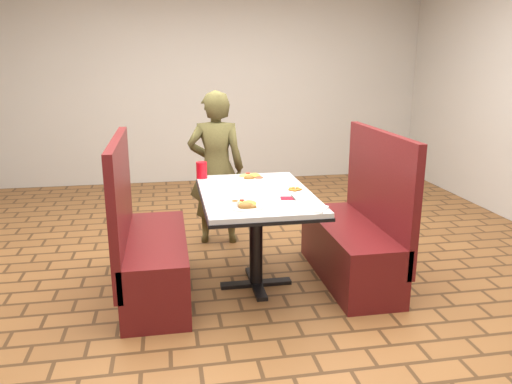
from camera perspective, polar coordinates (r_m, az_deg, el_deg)
The scene contains 15 objects.
room at distance 3.55m, azimuth 0.00°, elevation 18.42°, with size 7.00×7.04×2.82m.
dining_table at distance 3.70m, azimuth 0.00°, elevation -1.44°, with size 0.81×1.21×0.75m.
booth_bench_left at distance 3.76m, azimuth -12.16°, elevation -6.77°, with size 0.47×1.20×1.17m.
booth_bench_right at distance 4.01m, azimuth 11.33°, elevation -5.27°, with size 0.47×1.20×1.17m.
diner_person at distance 4.64m, azimuth -4.57°, elevation 2.72°, with size 0.52×0.34×1.43m, color brown.
near_dinner_plate at distance 3.29m, azimuth -1.21°, elevation -1.34°, with size 0.24×0.24×0.07m.
far_dinner_plate at distance 4.07m, azimuth -0.51°, elevation 1.84°, with size 0.26×0.26×0.07m.
plantain_plate at distance 3.70m, azimuth 4.41°, elevation 0.21°, with size 0.16×0.16×0.02m.
maroon_napkin at distance 3.51m, azimuth 3.55°, elevation -0.72°, with size 0.09×0.09×0.00m, color maroon.
spoon_utensil at distance 3.51m, azimuth 4.29°, elevation -0.66°, with size 0.01×0.13×0.00m, color silver.
red_tumbler at distance 4.11m, azimuth -6.23°, elevation 2.51°, with size 0.09×0.09×0.13m, color red.
paper_napkin at distance 3.28m, azimuth 6.25°, elevation -1.83°, with size 0.20×0.15×0.01m, color white.
knife_utensil at distance 3.30m, azimuth -0.58°, elevation -1.58°, with size 0.01×0.18×0.00m, color silver.
fork_utensil at distance 3.31m, azimuth 0.32°, elevation -1.54°, with size 0.01×0.15×0.00m, color silver.
lettuce_shreds at distance 3.74m, azimuth 0.44°, elevation 0.28°, with size 0.28×0.32×0.00m, color #7AAF46, non-canonical shape.
Camera 1 is at (-0.63, -3.49, 1.71)m, focal length 35.00 mm.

